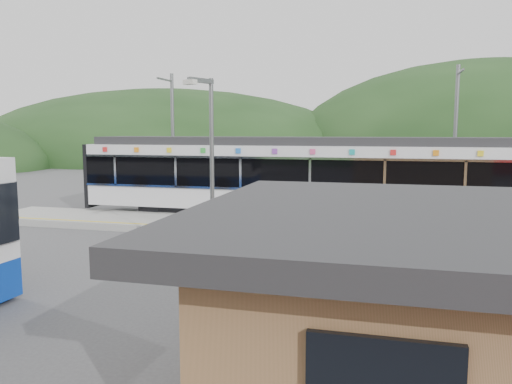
# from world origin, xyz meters

# --- Properties ---
(ground) EXTENTS (120.00, 120.00, 0.00)m
(ground) POSITION_xyz_m (0.00, 0.00, 0.00)
(ground) COLOR #4C4C4F
(ground) RESTS_ON ground
(hills) EXTENTS (146.00, 149.00, 26.00)m
(hills) POSITION_xyz_m (6.19, 5.29, 0.00)
(hills) COLOR #1E3D19
(hills) RESTS_ON ground
(platform) EXTENTS (26.00, 3.20, 0.30)m
(platform) POSITION_xyz_m (0.00, 3.30, 0.15)
(platform) COLOR #9E9E99
(platform) RESTS_ON ground
(yellow_line) EXTENTS (26.00, 0.10, 0.01)m
(yellow_line) POSITION_xyz_m (0.00, 2.00, 0.30)
(yellow_line) COLOR yellow
(yellow_line) RESTS_ON platform
(train) EXTENTS (20.44, 3.01, 3.74)m
(train) POSITION_xyz_m (0.45, 6.00, 2.06)
(train) COLOR black
(train) RESTS_ON ground
(catenary_mast_west) EXTENTS (0.18, 1.80, 7.00)m
(catenary_mast_west) POSITION_xyz_m (-7.00, 8.56, 3.65)
(catenary_mast_west) COLOR slate
(catenary_mast_west) RESTS_ON ground
(catenary_mast_east) EXTENTS (0.18, 1.80, 7.00)m
(catenary_mast_east) POSITION_xyz_m (7.00, 8.56, 3.65)
(catenary_mast_east) COLOR slate
(catenary_mast_east) RESTS_ON ground
(lamp_post) EXTENTS (0.45, 1.02, 5.44)m
(lamp_post) POSITION_xyz_m (-0.68, -3.12, 3.26)
(lamp_post) COLOR slate
(lamp_post) RESTS_ON ground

